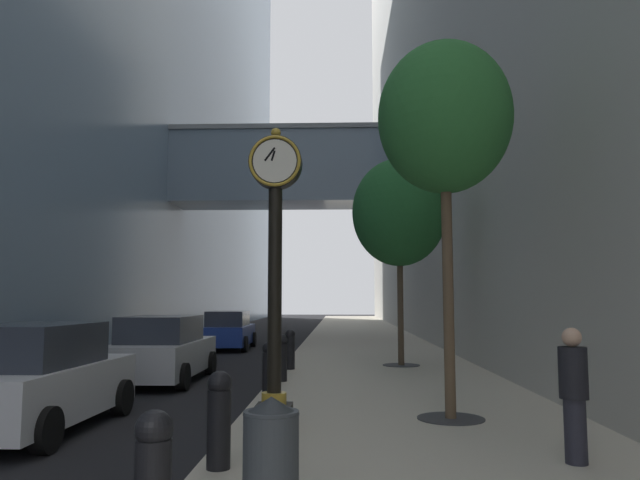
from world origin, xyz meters
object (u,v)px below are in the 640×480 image
object	(u,v)px
trash_bin	(271,453)
car_white_far	(35,379)
street_tree_near	(445,120)
street_tree_mid_near	(399,213)
bollard_second	(219,417)
car_blue_mid	(228,331)
pedestrian_walking	(574,391)
car_silver_near	(163,350)
street_clock	(275,259)
bollard_fifth	(281,356)
bollard_fourth	(269,368)
bollard_sixth	(290,348)

from	to	relation	value
trash_bin	car_white_far	distance (m)	5.75
street_tree_near	street_tree_mid_near	bearing A→B (deg)	90.00
bollard_second	car_blue_mid	size ratio (longest dim) A/B	0.26
street_tree_mid_near	trash_bin	world-z (taller)	street_tree_mid_near
bollard_second	street_tree_mid_near	xyz separation A→B (m)	(3.23, 11.08, 4.00)
bollard_second	pedestrian_walking	world-z (taller)	pedestrian_walking
car_silver_near	street_clock	bearing A→B (deg)	-59.72
street_clock	car_silver_near	size ratio (longest dim) A/B	1.06
street_clock	street_tree_near	bearing A→B (deg)	15.34
car_blue_mid	street_clock	bearing A→B (deg)	-77.07
street_tree_mid_near	bollard_fifth	bearing A→B (deg)	-132.07
street_tree_near	street_tree_mid_near	distance (m)	8.07
pedestrian_walking	car_silver_near	distance (m)	10.81
car_silver_near	car_blue_mid	xyz separation A→B (m)	(-0.17, 10.03, -0.03)
street_tree_near	pedestrian_walking	xyz separation A→B (m)	(1.01, -2.67, -4.19)
car_silver_near	pedestrian_walking	bearing A→B (deg)	-47.10
street_tree_mid_near	car_silver_near	bearing A→B (deg)	-156.12
bollard_fifth	pedestrian_walking	distance (m)	8.31
street_clock	bollard_fourth	size ratio (longest dim) A/B	4.20
bollard_fourth	street_tree_near	distance (m)	5.84
trash_bin	car_blue_mid	bearing A→B (deg)	101.63
car_silver_near	car_white_far	size ratio (longest dim) A/B	1.09
car_white_far	bollard_fourth	bearing A→B (deg)	36.29
bollard_second	pedestrian_walking	xyz separation A→B (m)	(4.24, 0.35, 0.26)
street_tree_near	bollard_second	bearing A→B (deg)	-136.90
street_tree_near	pedestrian_walking	world-z (taller)	street_tree_near
bollard_fifth	car_blue_mid	world-z (taller)	car_blue_mid
car_silver_near	bollard_sixth	bearing A→B (deg)	29.09
street_tree_near	car_blue_mid	distance (m)	17.18
street_clock	car_silver_near	distance (m)	7.23
street_tree_mid_near	car_blue_mid	xyz separation A→B (m)	(-6.51, 7.22, -3.94)
bollard_second	car_silver_near	bearing A→B (deg)	110.67
bollard_fourth	trash_bin	bearing A→B (deg)	-83.15
bollard_sixth	pedestrian_walking	bearing A→B (deg)	-66.30
bollard_fourth	street_tree_mid_near	xyz separation A→B (m)	(3.23, 6.08, 4.00)
car_silver_near	car_white_far	world-z (taller)	car_white_far
bollard_second	street_tree_mid_near	size ratio (longest dim) A/B	0.18
bollard_second	trash_bin	world-z (taller)	bollard_second
bollard_fourth	bollard_fifth	world-z (taller)	same
bollard_fifth	street_tree_mid_near	world-z (taller)	street_tree_mid_near
bollard_second	trash_bin	bearing A→B (deg)	-61.62
street_clock	pedestrian_walking	distance (m)	4.62
bollard_fourth	bollard_sixth	bearing A→B (deg)	90.00
street_clock	bollard_fourth	world-z (taller)	street_clock
bollard_sixth	car_silver_near	bearing A→B (deg)	-150.91
bollard_fifth	street_tree_near	xyz separation A→B (m)	(3.23, -4.48, 4.45)
bollard_second	car_blue_mid	world-z (taller)	car_blue_mid
trash_bin	car_blue_mid	xyz separation A→B (m)	(-4.06, 19.73, 0.10)
street_tree_near	car_white_far	size ratio (longest dim) A/B	1.57
bollard_fourth	street_tree_mid_near	bearing A→B (deg)	62.03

